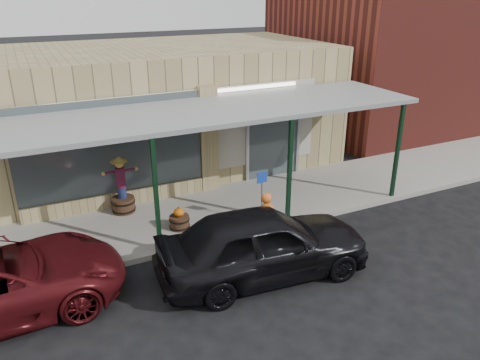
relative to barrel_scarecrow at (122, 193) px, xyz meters
name	(u,v)px	position (x,y,z in m)	size (l,w,h in m)	color
ground	(267,283)	(2.12, -4.61, -0.71)	(120.00, 120.00, 0.00)	black
sidewalk	(207,213)	(2.12, -1.01, -0.64)	(40.00, 3.20, 0.15)	gray
storefront	(156,109)	(2.12, 3.55, 1.38)	(12.00, 6.25, 4.20)	tan
awning	(204,113)	(2.12, -1.05, 2.30)	(12.00, 3.00, 3.04)	gray
block_buildings_near	(198,53)	(4.13, 4.59, 3.06)	(61.00, 8.00, 8.00)	maroon
barrel_scarecrow	(122,193)	(0.00, 0.00, 0.00)	(1.01, 0.74, 1.66)	#442F1B
barrel_pumpkin	(179,221)	(1.11, -1.62, -0.34)	(0.61, 0.61, 0.62)	#442F1B
handicap_sign	(262,190)	(3.24, -2.21, 0.36)	(0.30, 0.04, 1.43)	gray
parked_sedan	(263,243)	(2.18, -4.27, 0.10)	(4.92, 2.34, 1.62)	black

